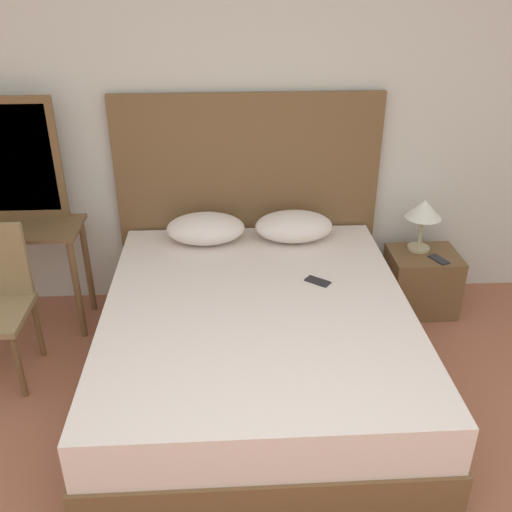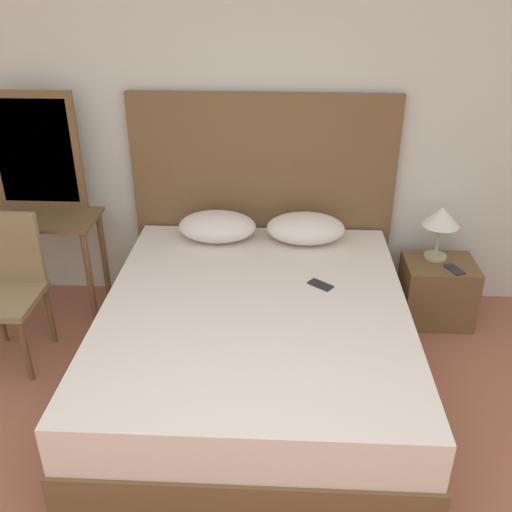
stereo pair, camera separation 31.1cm
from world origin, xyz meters
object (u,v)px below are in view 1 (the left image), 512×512
at_px(vanity_desk, 20,249).
at_px(phone_on_nightstand, 439,259).
at_px(bed, 257,346).
at_px(table_lamp, 424,211).
at_px(phone_on_bed, 318,281).
at_px(nightstand, 421,281).

bearing_deg(vanity_desk, phone_on_nightstand, -1.14).
relative_size(bed, table_lamp, 5.50).
height_order(bed, table_lamp, table_lamp).
height_order(table_lamp, phone_on_nightstand, table_lamp).
height_order(bed, vanity_desk, vanity_desk).
height_order(phone_on_nightstand, vanity_desk, vanity_desk).
bearing_deg(table_lamp, phone_on_nightstand, -63.12).
xyz_separation_m(bed, table_lamp, (1.23, 0.87, 0.46)).
bearing_deg(phone_on_bed, nightstand, 33.43).
relative_size(table_lamp, phone_on_nightstand, 2.31).
distance_m(bed, phone_on_bed, 0.53).
xyz_separation_m(phone_on_nightstand, vanity_desk, (-2.87, 0.06, 0.14)).
relative_size(nightstand, vanity_desk, 0.57).
bearing_deg(phone_on_nightstand, vanity_desk, 178.86).
height_order(nightstand, phone_on_nightstand, phone_on_nightstand).
relative_size(nightstand, table_lamp, 1.26).
height_order(phone_on_bed, phone_on_nightstand, phone_on_bed).
bearing_deg(phone_on_nightstand, phone_on_bed, -153.02).
xyz_separation_m(nightstand, vanity_desk, (-2.80, -0.04, 0.37)).
bearing_deg(phone_on_bed, phone_on_nightstand, 26.98).
bearing_deg(nightstand, bed, -147.55).
xyz_separation_m(phone_on_bed, vanity_desk, (-1.93, 0.53, 0.01)).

